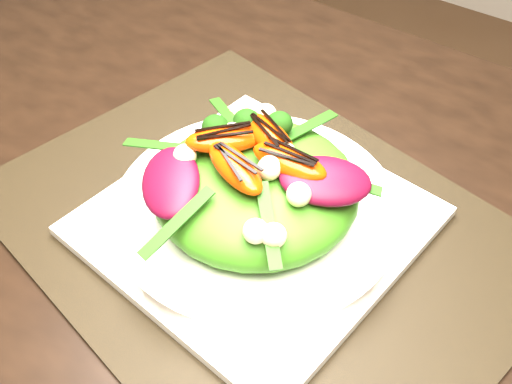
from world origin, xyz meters
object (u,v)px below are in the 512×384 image
Objects in this scene: salad_bowl at (256,210)px; orange_segment at (265,142)px; placemat at (256,226)px; dining_table at (346,321)px; lettuce_mound at (256,188)px; plate_base at (256,221)px.

orange_segment is at bearing 102.35° from salad_bowl.
dining_table is at bearing -13.09° from placemat.
salad_bowl is 3.87× the size of orange_segment.
lettuce_mound is 0.05m from orange_segment.
salad_bowl is at bearing -77.65° from orange_segment.
salad_bowl is (0.00, 0.00, 0.02)m from plate_base.
placemat is at bearing 166.91° from dining_table.
orange_segment reaches higher than placemat.
dining_table is 3.17× the size of placemat.
orange_segment is at bearing 102.35° from lettuce_mound.
dining_table is 22.69× the size of orange_segment.
lettuce_mound is 2.71× the size of orange_segment.
lettuce_mound is (-0.12, 0.03, 0.08)m from dining_table.
placemat is 0.02m from salad_bowl.
salad_bowl is 1.43× the size of lettuce_mound.
lettuce_mound is at bearing -77.65° from orange_segment.
orange_segment is at bearing 159.63° from dining_table.
placemat is 0.05m from lettuce_mound.
dining_table is at bearing -13.09° from plate_base.
salad_bowl reaches higher than plate_base.
lettuce_mound is (-0.00, 0.00, 0.03)m from salad_bowl.
dining_table reaches higher than salad_bowl.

